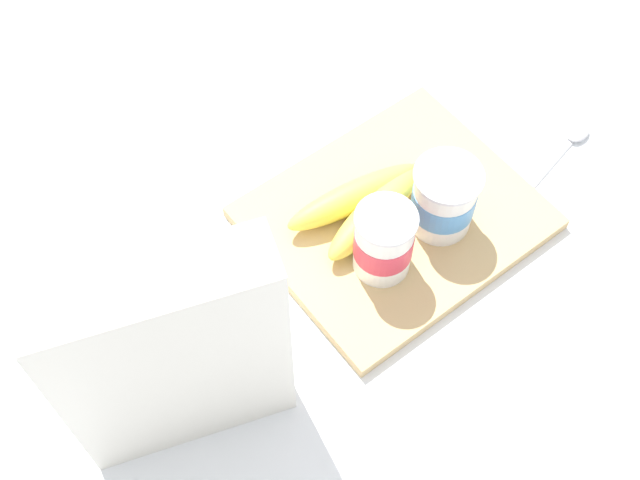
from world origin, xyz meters
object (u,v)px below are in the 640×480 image
(cereal_box, at_px, (173,358))
(spoon, at_px, (567,146))
(banana_bunch, at_px, (365,204))
(yogurt_cup_back, at_px, (384,242))
(yogurt_cup_front, at_px, (444,199))
(cutting_board, at_px, (395,218))

(cereal_box, distance_m, spoon, 0.57)
(banana_bunch, bearing_deg, yogurt_cup_back, 66.50)
(yogurt_cup_back, relative_size, spoon, 0.69)
(cereal_box, bearing_deg, yogurt_cup_back, -158.70)
(yogurt_cup_back, distance_m, spoon, 0.30)
(yogurt_cup_front, bearing_deg, cereal_box, 2.55)
(cereal_box, distance_m, banana_bunch, 0.31)
(banana_bunch, bearing_deg, yogurt_cup_front, 135.55)
(cereal_box, height_order, spoon, cereal_box)
(yogurt_cup_front, xyz_separation_m, yogurt_cup_back, (0.09, 0.00, 0.00))
(spoon, bearing_deg, banana_bunch, -14.55)
(cereal_box, bearing_deg, spoon, -160.71)
(yogurt_cup_front, bearing_deg, spoon, 177.53)
(cutting_board, relative_size, yogurt_cup_front, 3.47)
(banana_bunch, bearing_deg, cereal_box, 14.86)
(cutting_board, distance_m, cereal_box, 0.34)
(yogurt_cup_back, relative_size, banana_bunch, 0.51)
(yogurt_cup_front, xyz_separation_m, spoon, (-0.20, 0.01, -0.05))
(cutting_board, xyz_separation_m, yogurt_cup_front, (-0.03, 0.04, 0.05))
(cutting_board, distance_m, yogurt_cup_back, 0.09)
(cereal_box, xyz_separation_m, banana_bunch, (-0.28, -0.08, -0.10))
(yogurt_cup_back, xyz_separation_m, banana_bunch, (-0.03, -0.06, -0.03))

